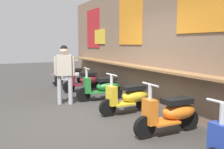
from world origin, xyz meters
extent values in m
plane|color=#383533|center=(0.00, 0.00, 0.00)|extent=(33.57, 33.57, 0.00)
cube|color=#7F6651|center=(0.00, 2.02, 1.67)|extent=(11.99, 0.25, 3.34)
cube|color=olive|center=(0.00, 1.72, 1.03)|extent=(10.79, 0.36, 0.05)
cube|color=#B22328|center=(-4.16, 1.89, 2.22)|extent=(1.20, 0.02, 1.49)
cube|color=orange|center=(-1.34, 1.89, 2.39)|extent=(1.26, 0.02, 1.54)
cube|color=gold|center=(-3.51, 1.88, 1.89)|extent=(0.87, 0.03, 0.53)
ellipsoid|color=#B2B5BA|center=(-4.47, 1.25, 0.40)|extent=(0.39, 0.71, 0.30)
cube|color=black|center=(-4.47, 1.20, 0.60)|extent=(0.31, 0.56, 0.10)
cube|color=#B2B5BA|center=(-4.46, 0.90, 0.25)|extent=(0.39, 0.51, 0.04)
cube|color=#B2B5BA|center=(-4.46, 0.60, 0.47)|extent=(0.28, 0.17, 0.44)
cylinder|color=#B7B7BC|center=(-4.46, 0.60, 0.60)|extent=(0.07, 0.07, 0.70)
cylinder|color=#B7B7BC|center=(-4.46, 0.60, 0.95)|extent=(0.46, 0.04, 0.04)
cylinder|color=black|center=(-4.46, 0.50, 0.20)|extent=(0.11, 0.40, 0.40)
cylinder|color=black|center=(-4.47, 1.50, 0.20)|extent=(0.11, 0.40, 0.40)
ellipsoid|color=maroon|center=(-2.99, 1.25, 0.40)|extent=(0.39, 0.71, 0.30)
cube|color=black|center=(-2.99, 1.20, 0.60)|extent=(0.31, 0.56, 0.10)
cube|color=maroon|center=(-2.99, 0.90, 0.25)|extent=(0.39, 0.51, 0.04)
cube|color=maroon|center=(-2.98, 0.60, 0.47)|extent=(0.28, 0.17, 0.44)
cylinder|color=#B7B7BC|center=(-2.98, 0.60, 0.60)|extent=(0.07, 0.07, 0.70)
cylinder|color=#B7B7BC|center=(-2.98, 0.60, 0.95)|extent=(0.46, 0.05, 0.04)
cylinder|color=black|center=(-2.98, 0.50, 0.20)|extent=(0.11, 0.40, 0.40)
cylinder|color=black|center=(-3.00, 1.50, 0.20)|extent=(0.11, 0.40, 0.40)
ellipsoid|color=#237533|center=(-1.50, 1.25, 0.40)|extent=(0.43, 0.73, 0.30)
cube|color=black|center=(-1.51, 1.20, 0.60)|extent=(0.34, 0.57, 0.10)
cube|color=#237533|center=(-1.53, 0.90, 0.25)|extent=(0.42, 0.53, 0.04)
cube|color=#237533|center=(-1.55, 0.60, 0.47)|extent=(0.29, 0.18, 0.44)
cylinder|color=#B7B7BC|center=(-1.55, 0.60, 0.60)|extent=(0.07, 0.07, 0.70)
cylinder|color=#B7B7BC|center=(-1.55, 0.60, 0.95)|extent=(0.46, 0.07, 0.04)
cylinder|color=black|center=(-1.56, 0.50, 0.20)|extent=(0.13, 0.41, 0.40)
cylinder|color=black|center=(-1.48, 1.50, 0.20)|extent=(0.13, 0.41, 0.40)
ellipsoid|color=gold|center=(0.00, 1.25, 0.40)|extent=(0.41, 0.71, 0.30)
cube|color=black|center=(0.00, 1.20, 0.60)|extent=(0.32, 0.56, 0.10)
cube|color=gold|center=(0.01, 0.90, 0.25)|extent=(0.40, 0.52, 0.04)
cube|color=gold|center=(0.02, 0.60, 0.47)|extent=(0.29, 0.17, 0.44)
cylinder|color=#B7B7BC|center=(0.02, 0.60, 0.60)|extent=(0.07, 0.07, 0.70)
cylinder|color=#B7B7BC|center=(0.02, 0.60, 0.95)|extent=(0.46, 0.05, 0.04)
cylinder|color=black|center=(0.03, 0.50, 0.20)|extent=(0.12, 0.40, 0.40)
cylinder|color=black|center=(-0.01, 1.50, 0.20)|extent=(0.12, 0.40, 0.40)
ellipsoid|color=orange|center=(1.53, 1.25, 0.40)|extent=(0.40, 0.71, 0.30)
cube|color=black|center=(1.52, 1.20, 0.60)|extent=(0.31, 0.56, 0.10)
cube|color=orange|center=(1.52, 0.90, 0.25)|extent=(0.39, 0.51, 0.04)
cube|color=orange|center=(1.51, 0.60, 0.47)|extent=(0.28, 0.17, 0.44)
cylinder|color=#B7B7BC|center=(1.51, 0.60, 0.60)|extent=(0.07, 0.07, 0.70)
cylinder|color=#B7B7BC|center=(1.51, 0.60, 0.95)|extent=(0.46, 0.05, 0.04)
cylinder|color=black|center=(1.51, 0.50, 0.20)|extent=(0.11, 0.40, 0.40)
cylinder|color=black|center=(1.53, 1.50, 0.20)|extent=(0.11, 0.40, 0.40)
cube|color=#233D9E|center=(2.99, 0.60, 0.47)|extent=(0.29, 0.17, 0.44)
cylinder|color=#B7B7BC|center=(2.99, 0.60, 0.60)|extent=(0.07, 0.07, 0.70)
cylinder|color=#B7B7BC|center=(2.99, 0.60, 0.95)|extent=(0.46, 0.06, 0.04)
cylinder|color=#999EA8|center=(-1.46, 0.09, 0.40)|extent=(0.12, 0.12, 0.79)
cylinder|color=#999EA8|center=(-1.58, -0.18, 0.40)|extent=(0.12, 0.12, 0.79)
cube|color=#ADA393|center=(-1.52, -0.04, 1.07)|extent=(0.32, 0.44, 0.56)
sphere|color=beige|center=(-1.52, -0.04, 1.47)|extent=(0.21, 0.21, 0.21)
sphere|color=black|center=(-1.52, -0.04, 1.51)|extent=(0.20, 0.20, 0.20)
cylinder|color=#ADA393|center=(-1.44, 0.18, 1.05)|extent=(0.08, 0.08, 0.53)
cylinder|color=#ADA393|center=(-1.60, -0.27, 1.05)|extent=(0.08, 0.08, 0.53)
cube|color=#4C4C51|center=(-1.61, -0.34, 0.73)|extent=(0.28, 0.18, 0.20)
camera|label=1|loc=(4.95, -1.87, 1.66)|focal=39.59mm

